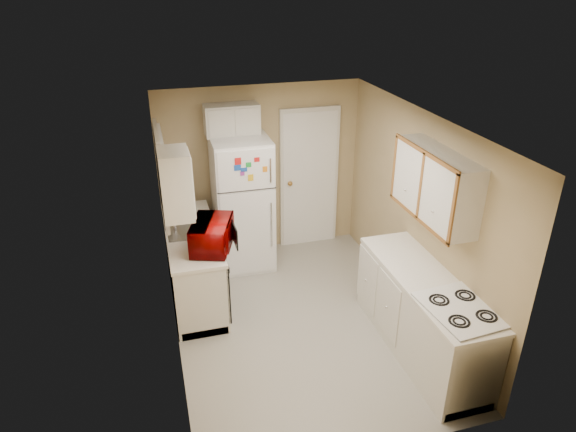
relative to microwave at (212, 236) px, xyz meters
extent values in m
plane|color=beige|center=(0.90, -0.42, -1.05)|extent=(3.80, 3.80, 0.00)
plane|color=white|center=(0.90, -0.42, 1.35)|extent=(3.80, 3.80, 0.00)
plane|color=tan|center=(-0.50, -0.42, 0.15)|extent=(3.80, 3.80, 0.00)
plane|color=tan|center=(2.30, -0.42, 0.15)|extent=(3.80, 3.80, 0.00)
plane|color=tan|center=(0.90, 1.48, 0.15)|extent=(2.80, 2.80, 0.00)
plane|color=tan|center=(0.90, -2.32, 0.15)|extent=(2.80, 2.80, 0.00)
cube|color=silver|center=(-0.20, 0.48, -0.60)|extent=(0.60, 1.80, 0.90)
cube|color=black|center=(0.09, -0.12, -0.56)|extent=(0.03, 0.58, 0.72)
cube|color=gray|center=(-0.20, 0.63, -0.19)|extent=(0.54, 0.74, 0.16)
imported|color=#7C0201|center=(0.00, 0.00, 0.00)|extent=(0.68, 0.51, 0.40)
imported|color=white|center=(-0.25, 0.88, -0.05)|extent=(0.11, 0.12, 0.19)
cube|color=silver|center=(-0.46, 0.63, 0.55)|extent=(0.10, 0.98, 1.08)
cube|color=silver|center=(-0.35, -0.20, 0.75)|extent=(0.30, 0.45, 0.70)
cube|color=white|center=(0.55, 1.09, -0.14)|extent=(0.76, 0.73, 1.81)
cube|color=silver|center=(0.50, 1.33, 0.95)|extent=(0.70, 0.30, 0.40)
cube|color=white|center=(1.60, 1.44, -0.03)|extent=(0.86, 0.06, 2.08)
cube|color=silver|center=(2.00, -1.22, -0.60)|extent=(0.60, 2.00, 0.90)
cube|color=white|center=(2.05, -1.79, -0.59)|extent=(0.68, 0.81, 0.93)
cube|color=silver|center=(2.15, -0.92, 0.75)|extent=(0.30, 1.20, 0.70)
camera|label=1|loc=(-0.55, -5.10, 2.69)|focal=32.00mm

